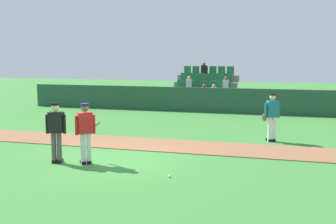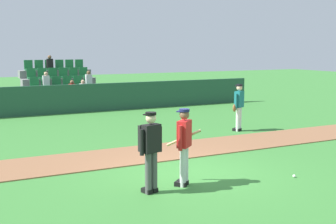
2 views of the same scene
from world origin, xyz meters
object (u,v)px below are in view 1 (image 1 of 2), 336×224
at_px(umpire_home_plate, 56,129).
at_px(baseball, 169,176).
at_px(runner_teal_jersey, 272,115).
at_px(batter_red_jersey, 86,131).

relative_size(umpire_home_plate, baseball, 23.78).
height_order(umpire_home_plate, runner_teal_jersey, same).
xyz_separation_m(runner_teal_jersey, baseball, (-2.26, -5.48, -0.93)).
relative_size(batter_red_jersey, umpire_home_plate, 1.00).
xyz_separation_m(batter_red_jersey, umpire_home_plate, (-0.88, -0.12, 0.03)).
distance_m(batter_red_jersey, umpire_home_plate, 0.88).
height_order(batter_red_jersey, runner_teal_jersey, same).
bearing_deg(baseball, runner_teal_jersey, 67.58).
height_order(batter_red_jersey, baseball, batter_red_jersey).
bearing_deg(batter_red_jersey, umpire_home_plate, -172.44).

